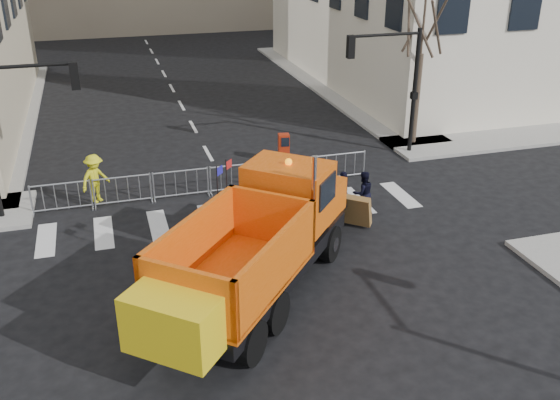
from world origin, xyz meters
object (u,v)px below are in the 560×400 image
object	(u,v)px
cop_b	(363,193)
cop_c	(343,193)
cop_a	(308,196)
plow_truck	(255,244)
worker	(95,179)
newspaper_box	(284,147)

from	to	relation	value
cop_b	cop_c	xyz separation A→B (m)	(-0.67, 0.19, 0.01)
cop_a	plow_truck	bearing A→B (deg)	21.24
cop_c	worker	xyz separation A→B (m)	(-8.18, 3.17, 0.24)
cop_b	cop_c	bearing A→B (deg)	-18.98
plow_truck	cop_c	xyz separation A→B (m)	(4.23, 4.35, -0.91)
plow_truck	worker	size ratio (longest dim) A/B	5.16
plow_truck	cop_b	bearing A→B (deg)	-8.83
worker	cop_b	bearing A→B (deg)	-58.69
plow_truck	cop_b	distance (m)	6.49
newspaper_box	cop_c	bearing A→B (deg)	-75.40
cop_b	worker	distance (m)	9.47
cop_c	worker	distance (m)	8.78
cop_b	cop_c	distance (m)	0.70
plow_truck	newspaper_box	world-z (taller)	plow_truck
worker	plow_truck	bearing A→B (deg)	-100.17
worker	newspaper_box	distance (m)	8.00
cop_a	worker	size ratio (longest dim) A/B	1.15
plow_truck	cop_a	bearing A→B (deg)	5.24
plow_truck	cop_b	world-z (taller)	plow_truck
cop_c	cop_a	bearing A→B (deg)	-58.59
cop_c	worker	bearing A→B (deg)	-96.05
cop_c	newspaper_box	xyz separation A→B (m)	(-0.50, 5.40, -0.10)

